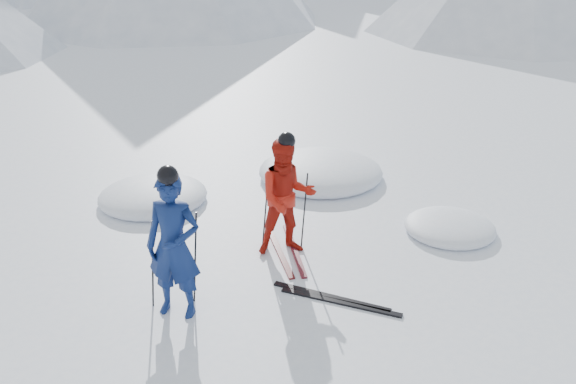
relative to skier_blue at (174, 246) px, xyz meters
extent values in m
plane|color=white|center=(3.14, 0.72, -0.99)|extent=(160.00, 160.00, 0.00)
imported|color=navy|center=(0.00, 0.00, 0.00)|extent=(0.84, 0.70, 1.97)
imported|color=#B0190E|center=(1.64, 1.41, -0.06)|extent=(0.94, 0.75, 1.85)
cylinder|color=black|center=(-0.30, 0.15, -0.33)|extent=(0.13, 0.09, 1.31)
cylinder|color=black|center=(0.25, 0.25, -0.33)|extent=(0.13, 0.08, 1.31)
cylinder|color=black|center=(1.34, 1.66, -0.37)|extent=(0.12, 0.10, 1.23)
cylinder|color=black|center=(1.94, 1.56, -0.37)|extent=(0.12, 0.09, 1.23)
cube|color=black|center=(1.52, 1.41, -0.97)|extent=(0.25, 1.70, 0.03)
cube|color=black|center=(1.76, 1.41, -0.97)|extent=(0.13, 1.70, 0.03)
cube|color=black|center=(2.06, 0.03, -0.97)|extent=(1.49, 0.98, 0.03)
cube|color=black|center=(2.16, -0.12, -0.97)|extent=(1.52, 0.93, 0.03)
ellipsoid|color=white|center=(-0.54, 3.65, -0.99)|extent=(2.00, 2.00, 0.44)
ellipsoid|color=white|center=(4.44, 1.69, -0.99)|extent=(1.51, 1.51, 0.33)
ellipsoid|color=white|center=(2.75, 4.35, -0.99)|extent=(2.51, 2.51, 0.55)
camera|label=1|loc=(0.47, -6.89, 3.74)|focal=38.00mm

